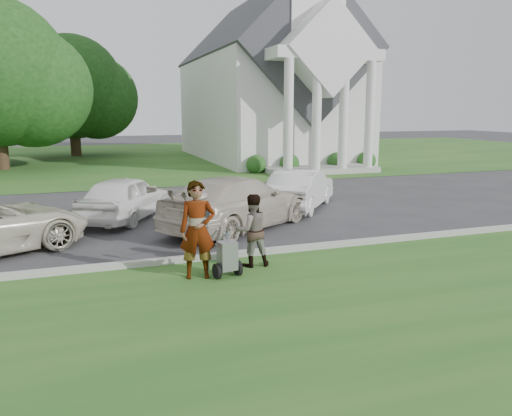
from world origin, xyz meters
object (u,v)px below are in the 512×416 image
car_d (301,189)px  parking_meter_near (208,232)px  person_right (252,231)px  church (269,73)px  car_c (238,203)px  person_left (198,231)px  car_b (125,198)px  tree_back (72,92)px  striping_cart (227,257)px

car_d → parking_meter_near: bearing=89.6°
person_right → car_d: person_right is taller
church → car_d: bearing=-107.0°
parking_meter_near → car_c: car_c is taller
church → person_right: 25.56m
person_left → car_b: bearing=108.4°
person_right → car_b: person_right is taller
car_c → parking_meter_near: bearing=119.6°
person_left → parking_meter_near: 0.48m
car_c → car_d: size_ratio=1.25×
tree_back → parking_meter_near: 30.61m
car_c → car_d: (3.00, 2.21, -0.07)m
tree_back → person_left: 30.92m
person_left → car_c: size_ratio=0.38×
parking_meter_near → car_c: bearing=63.8°
car_b → car_d: bearing=-150.8°
striping_cart → car_d: (4.49, 6.32, 0.26)m
church → tree_back: (-13.01, 6.87, -1.21)m
striping_cart → parking_meter_near: size_ratio=0.84×
tree_back → car_b: 24.68m
church → person_left: bearing=-113.7°
striping_cart → car_d: car_d is taller
church → tree_back: bearing=152.2°
car_d → tree_back: bearing=-33.6°
tree_back → car_c: tree_back is taller
striping_cart → car_c: 4.38m
person_left → parking_meter_near: person_left is taller
person_left → car_b: person_left is taller
car_b → car_c: car_c is taller
car_b → car_c: bearing=172.5°
church → parking_meter_near: bearing=-113.4°
person_right → car_b: size_ratio=0.39×
church → person_right: bearing=-111.4°
church → car_b: 21.44m
tree_back → church: bearing=-27.8°
striping_cart → car_c: size_ratio=0.22×
car_b → car_d: car_b is taller
tree_back → person_left: tree_back is taller
tree_back → person_left: (2.59, -30.58, -3.72)m
car_c → car_d: car_c is taller
parking_meter_near → car_c: (1.78, 3.61, -0.11)m
person_left → car_b: 6.36m
striping_cart → tree_back: bearing=85.5°
church → parking_meter_near: (-10.13, -23.35, -5.06)m
striping_cart → car_d: 7.75m
person_right → church: bearing=-108.3°
person_left → tree_back: bearing=104.8°
tree_back → car_c: 27.31m
person_left → car_c: 4.48m
person_right → parking_meter_near: (-1.01, -0.04, 0.07)m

